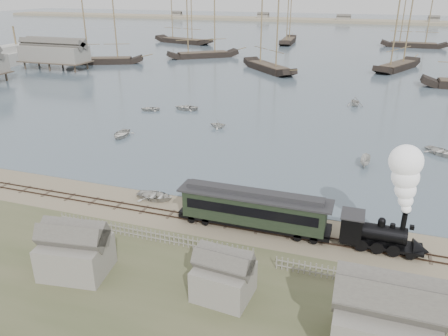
% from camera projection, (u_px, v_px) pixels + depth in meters
% --- Properties ---
extents(ground, '(600.00, 600.00, 0.00)m').
position_uv_depth(ground, '(243.00, 216.00, 43.44)').
color(ground, gray).
rests_on(ground, ground).
extents(harbor_water, '(600.00, 336.00, 0.06)m').
position_uv_depth(harbor_water, '(352.00, 37.00, 191.86)').
color(harbor_water, '#4C5B6C').
rests_on(harbor_water, ground).
extents(rail_track, '(120.00, 1.80, 0.16)m').
position_uv_depth(rail_track, '(237.00, 225.00, 41.67)').
color(rail_track, '#36271D').
rests_on(rail_track, ground).
extents(picket_fence_west, '(19.00, 0.10, 1.20)m').
position_uv_depth(picket_fence_west, '(152.00, 241.00, 39.24)').
color(picket_fence_west, gray).
rests_on(picket_fence_west, ground).
extents(picket_fence_east, '(15.00, 0.10, 1.20)m').
position_uv_depth(picket_fence_east, '(373.00, 288.00, 33.20)').
color(picket_fence_east, gray).
rests_on(picket_fence_east, ground).
extents(shed_left, '(5.00, 4.00, 4.10)m').
position_uv_depth(shed_left, '(78.00, 272.00, 35.03)').
color(shed_left, gray).
rests_on(shed_left, ground).
extents(shed_mid, '(4.00, 3.50, 3.60)m').
position_uv_depth(shed_mid, '(224.00, 295.00, 32.37)').
color(shed_mid, gray).
rests_on(shed_mid, ground).
extents(far_spit, '(500.00, 20.00, 1.80)m').
position_uv_depth(far_spit, '(360.00, 23.00, 261.72)').
color(far_spit, tan).
rests_on(far_spit, ground).
extents(locomotive, '(7.45, 2.78, 9.29)m').
position_uv_depth(locomotive, '(397.00, 208.00, 35.98)').
color(locomotive, black).
rests_on(locomotive, ground).
extents(passenger_coach, '(14.28, 2.75, 3.47)m').
position_uv_depth(passenger_coach, '(254.00, 208.00, 40.38)').
color(passenger_coach, black).
rests_on(passenger_coach, ground).
extents(beached_dinghy, '(2.88, 4.03, 0.83)m').
position_uv_depth(beached_dinghy, '(155.00, 196.00, 46.70)').
color(beached_dinghy, beige).
rests_on(beached_dinghy, ground).
extents(rowboat_0, '(4.64, 3.59, 0.89)m').
position_uv_depth(rowboat_0, '(121.00, 134.00, 65.72)').
color(rowboat_0, beige).
rests_on(rowboat_0, harbor_water).
extents(rowboat_1, '(2.31, 2.66, 1.38)m').
position_uv_depth(rowboat_1, '(218.00, 124.00, 69.56)').
color(rowboat_1, beige).
rests_on(rowboat_1, harbor_water).
extents(rowboat_2, '(3.16, 1.34, 1.20)m').
position_uv_depth(rowboat_2, '(365.00, 161.00, 55.17)').
color(rowboat_2, beige).
rests_on(rowboat_2, harbor_water).
extents(rowboat_3, '(5.25, 5.35, 0.91)m').
position_uv_depth(rowboat_3, '(441.00, 152.00, 58.77)').
color(rowboat_3, beige).
rests_on(rowboat_3, harbor_water).
extents(rowboat_6, '(3.50, 4.65, 0.91)m').
position_uv_depth(rowboat_6, '(186.00, 107.00, 79.92)').
color(rowboat_6, beige).
rests_on(rowboat_6, harbor_water).
extents(rowboat_7, '(4.31, 4.04, 1.82)m').
position_uv_depth(rowboat_7, '(355.00, 101.00, 82.09)').
color(rowboat_7, beige).
rests_on(rowboat_7, harbor_water).
extents(rowboat_8, '(3.53, 4.14, 0.73)m').
position_uv_depth(rowboat_8, '(150.00, 109.00, 79.42)').
color(rowboat_8, beige).
rests_on(rowboat_8, harbor_water).
extents(schooner_0, '(21.82, 13.23, 20.00)m').
position_uv_depth(schooner_0, '(101.00, 28.00, 122.85)').
color(schooner_0, black).
rests_on(schooner_0, harbor_water).
extents(schooner_1, '(21.08, 17.38, 20.00)m').
position_uv_depth(schooner_1, '(203.00, 24.00, 133.34)').
color(schooner_1, black).
rests_on(schooner_1, harbor_water).
extents(schooner_2, '(18.37, 19.29, 20.00)m').
position_uv_depth(schooner_2, '(270.00, 32.00, 112.09)').
color(schooner_2, black).
rests_on(schooner_2, harbor_water).
extents(schooner_3, '(13.45, 21.68, 20.00)m').
position_uv_depth(schooner_3, '(403.00, 31.00, 113.93)').
color(schooner_3, black).
rests_on(schooner_3, harbor_water).
extents(schooner_6, '(26.44, 13.23, 20.00)m').
position_uv_depth(schooner_6, '(183.00, 16.00, 167.23)').
color(schooner_6, black).
rests_on(schooner_6, harbor_water).
extents(schooner_7, '(6.01, 21.25, 20.00)m').
position_uv_depth(schooner_7, '(289.00, 16.00, 166.60)').
color(schooner_7, black).
rests_on(schooner_7, harbor_water).
extents(schooner_8, '(22.85, 5.96, 20.00)m').
position_uv_depth(schooner_8, '(418.00, 19.00, 155.68)').
color(schooner_8, black).
rests_on(schooner_8, harbor_water).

